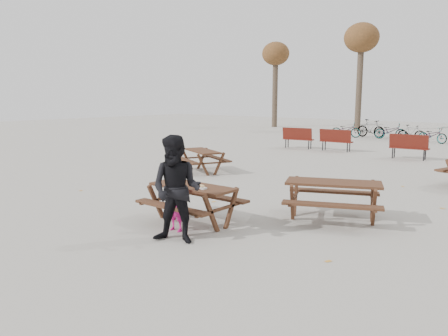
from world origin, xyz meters
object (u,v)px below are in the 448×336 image
Objects in this scene: main_picnic_table at (193,195)px; soda_bottle at (183,183)px; food_tray at (202,188)px; adult at (177,190)px; child at (176,203)px; picnic_table_east at (333,201)px; picnic_table_north at (203,161)px.

soda_bottle is at bearing -108.12° from main_picnic_table.
food_tray is 0.94m from adult.
soda_bottle is at bearing 110.07° from child.
main_picnic_table is at bearing 97.21° from adult.
picnic_table_east is (2.10, 1.95, -0.18)m from main_picnic_table.
main_picnic_table is 0.59m from child.
picnic_table_north is (-4.25, 4.77, -0.42)m from food_tray.
food_tray is at bearing -153.19° from picnic_table_east.
adult reaches higher than main_picnic_table.
main_picnic_table is 1.67× the size of child.
child is (0.18, -0.37, -0.31)m from soda_bottle.
main_picnic_table is 0.95× the size of picnic_table_east.
child is at bearing -27.13° from picnic_table_north.
food_tray is (0.37, -0.13, 0.21)m from main_picnic_table.
child is (0.11, -0.57, -0.05)m from main_picnic_table.
picnic_table_east is (2.00, 2.52, -0.13)m from child.
child is at bearing 114.01° from adult.
child is at bearing -79.33° from main_picnic_table.
child is 0.63× the size of picnic_table_north.
soda_bottle reaches higher than food_tray.
adult is (0.59, -1.03, 0.36)m from main_picnic_table.
picnic_table_north is (-3.82, 4.85, -0.48)m from soda_bottle.
main_picnic_table is 6.06m from picnic_table_north.
picnic_table_north is at bearing 121.89° from child.
picnic_table_east is at bearing 40.41° from adult.
child reaches higher than picnic_table_east.
main_picnic_table reaches higher than picnic_table_north.
main_picnic_table is at bearing -160.51° from picnic_table_east.
main_picnic_table is at bearing -24.64° from picnic_table_north.
child reaches higher than soda_bottle.
food_tray is 0.57m from child.
picnic_table_east is 1.10× the size of picnic_table_north.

